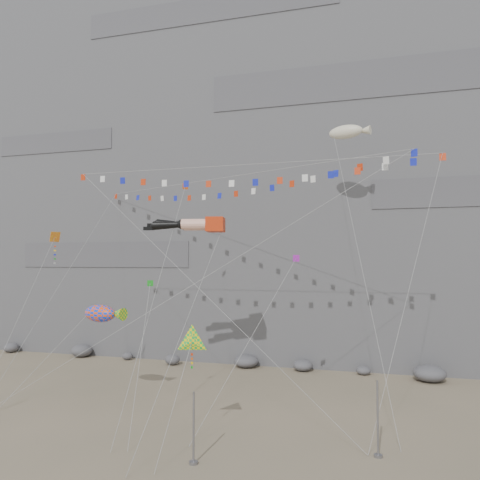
{
  "coord_description": "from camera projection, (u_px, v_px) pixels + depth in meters",
  "views": [
    {
      "loc": [
        12.93,
        -31.23,
        11.19
      ],
      "look_at": [
        1.58,
        9.0,
        13.11
      ],
      "focal_mm": 35.0,
      "sensor_mm": 36.0,
      "label": 1
    }
  ],
  "objects": [
    {
      "name": "ground",
      "position": [
        184.0,
        420.0,
        33.02
      ],
      "size": [
        120.0,
        120.0,
        0.0
      ],
      "primitive_type": "plane",
      "color": "gray",
      "rests_on": "ground"
    },
    {
      "name": "cliff",
      "position": [
        274.0,
        162.0,
        64.93
      ],
      "size": [
        80.0,
        28.0,
        50.0
      ],
      "primitive_type": "cube",
      "color": "slate",
      "rests_on": "ground"
    },
    {
      "name": "talus_boulders",
      "position": [
        246.0,
        362.0,
        49.39
      ],
      "size": [
        60.0,
        3.0,
        1.2
      ],
      "primitive_type": null,
      "color": "#5C5B60",
      "rests_on": "ground"
    },
    {
      "name": "anchor_pole_center",
      "position": [
        194.0,
        428.0,
        25.89
      ],
      "size": [
        0.12,
        0.12,
        3.95
      ],
      "primitive_type": "cylinder",
      "color": "slate",
      "rests_on": "ground"
    },
    {
      "name": "anchor_pole_right",
      "position": [
        378.0,
        419.0,
        26.81
      ],
      "size": [
        0.12,
        0.12,
        4.33
      ],
      "primitive_type": "cylinder",
      "color": "slate",
      "rests_on": "ground"
    },
    {
      "name": "legs_kite",
      "position": [
        194.0,
        225.0,
        39.21
      ],
      "size": [
        6.9,
        16.11,
        20.59
      ],
      "rotation": [
        0.0,
        0.0,
        0.21
      ],
      "color": "red",
      "rests_on": "ground"
    },
    {
      "name": "flag_banner_upper",
      "position": [
        227.0,
        177.0,
        43.76
      ],
      "size": [
        31.81,
        20.99,
        27.64
      ],
      "color": "red",
      "rests_on": "ground"
    },
    {
      "name": "flag_banner_lower",
      "position": [
        244.0,
        165.0,
        37.58
      ],
      "size": [
        29.7,
        7.8,
        22.51
      ],
      "color": "red",
      "rests_on": "ground"
    },
    {
      "name": "harlequin_kite",
      "position": [
        55.0,
        237.0,
        40.14
      ],
      "size": [
        2.88,
        7.05,
        14.71
      ],
      "color": "red",
      "rests_on": "ground"
    },
    {
      "name": "fish_windsock",
      "position": [
        100.0,
        313.0,
        37.31
      ],
      "size": [
        6.7,
        8.13,
        10.88
      ],
      "color": "#F54A0C",
      "rests_on": "ground"
    },
    {
      "name": "delta_kite",
      "position": [
        192.0,
        342.0,
        28.92
      ],
      "size": [
        2.12,
        4.97,
        7.95
      ],
      "color": "yellow",
      "rests_on": "ground"
    },
    {
      "name": "blimp_windsock",
      "position": [
        346.0,
        132.0,
        43.1
      ],
      "size": [
        5.92,
        15.57,
        27.43
      ],
      "color": "beige",
      "rests_on": "ground"
    },
    {
      "name": "small_kite_a",
      "position": [
        184.0,
        190.0,
        42.2
      ],
      "size": [
        2.13,
        15.31,
        23.22
      ],
      "color": "#DE5012",
      "rests_on": "ground"
    },
    {
      "name": "small_kite_b",
      "position": [
        295.0,
        261.0,
        36.28
      ],
      "size": [
        5.7,
        10.24,
        15.72
      ],
      "color": "#AE20BD",
      "rests_on": "ground"
    },
    {
      "name": "small_kite_c",
      "position": [
        150.0,
        286.0,
        34.44
      ],
      "size": [
        2.48,
        7.11,
        11.71
      ],
      "color": "#179A1D",
      "rests_on": "ground"
    }
  ]
}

